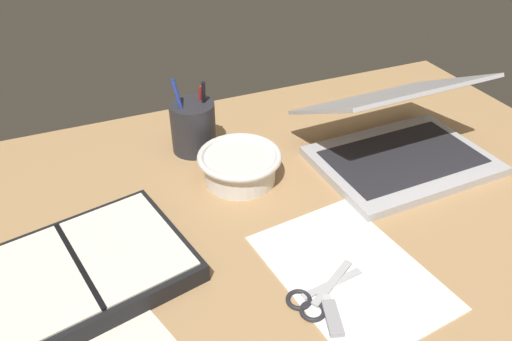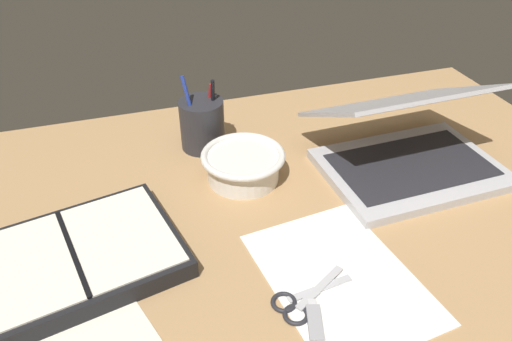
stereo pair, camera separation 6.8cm
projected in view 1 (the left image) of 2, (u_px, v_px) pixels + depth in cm
name	position (u px, v px, depth cm)	size (l,w,h in cm)	color
desk_top	(288.00, 229.00, 87.89)	(140.00, 100.00, 2.00)	tan
laptop	(398.00, 138.00, 101.47)	(35.35, 31.39, 18.75)	#B7B7BC
bowl	(240.00, 165.00, 96.41)	(16.35, 16.35, 6.08)	silver
pen_cup	(193.00, 127.00, 104.47)	(9.37, 9.37, 16.85)	#28282D
planner	(80.00, 271.00, 75.96)	(36.17, 29.56, 3.53)	black
scissors	(314.00, 299.00, 73.22)	(13.92, 8.63, 0.80)	#B7B7BC
paper_sheet_front	(350.00, 271.00, 78.15)	(21.22, 29.55, 0.16)	white
usb_drive	(332.00, 317.00, 70.34)	(3.66, 7.35, 1.00)	#99999E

